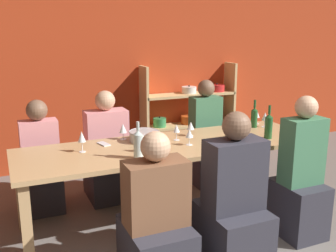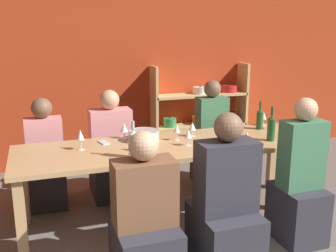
{
  "view_description": "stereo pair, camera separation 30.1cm",
  "coord_description": "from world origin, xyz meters",
  "px_view_note": "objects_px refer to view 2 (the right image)",
  "views": [
    {
      "loc": [
        -1.44,
        -1.31,
        1.81
      ],
      "look_at": [
        0.01,
        2.01,
        0.91
      ],
      "focal_mm": 42.0,
      "sensor_mm": 36.0,
      "label": 1
    },
    {
      "loc": [
        -1.16,
        -1.42,
        1.81
      ],
      "look_at": [
        0.01,
        2.01,
        0.91
      ],
      "focal_mm": 42.0,
      "sensor_mm": 36.0,
      "label": 2
    }
  ],
  "objects_px": {
    "person_near_a": "(145,226)",
    "wine_bottle_amber": "(271,128)",
    "wine_glass_white_a": "(140,139)",
    "wine_bottle_green": "(133,143)",
    "person_near_c": "(225,211)",
    "wine_glass_red_a": "(188,134)",
    "wine_glass_empty_a": "(192,126)",
    "wine_bottle_dark": "(260,118)",
    "wine_glass_red_b": "(271,119)",
    "cell_phone": "(104,142)",
    "wine_glass_red_d": "(80,135)",
    "person_far_b": "(211,146)",
    "mixing_bowl": "(144,135)",
    "shelf_unit": "(202,122)",
    "wine_glass_red_e": "(124,128)",
    "wine_glass_red_c": "(247,137)",
    "wine_glass_empty_b": "(264,116)",
    "person_near_b": "(299,189)",
    "wine_glass_red_f": "(177,129)",
    "person_far_c": "(46,166)",
    "person_far_a": "(111,158)",
    "dining_table": "(171,152)"
  },
  "relations": [
    {
      "from": "wine_glass_red_f",
      "to": "person_far_c",
      "type": "xyz_separation_m",
      "value": [
        -1.21,
        0.63,
        -0.45
      ]
    },
    {
      "from": "shelf_unit",
      "to": "wine_glass_red_e",
      "type": "relative_size",
      "value": 8.98
    },
    {
      "from": "person_near_a",
      "to": "wine_glass_empty_a",
      "type": "bearing_deg",
      "value": 51.81
    },
    {
      "from": "person_near_a",
      "to": "wine_bottle_amber",
      "type": "bearing_deg",
      "value": 22.55
    },
    {
      "from": "wine_bottle_green",
      "to": "person_near_b",
      "type": "xyz_separation_m",
      "value": [
        1.34,
        -0.45,
        -0.42
      ]
    },
    {
      "from": "wine_bottle_green",
      "to": "person_far_c",
      "type": "distance_m",
      "value": 1.3
    },
    {
      "from": "wine_bottle_green",
      "to": "shelf_unit",
      "type": "bearing_deg",
      "value": 53.08
    },
    {
      "from": "wine_glass_red_e",
      "to": "wine_glass_empty_b",
      "type": "bearing_deg",
      "value": 0.81
    },
    {
      "from": "wine_glass_red_c",
      "to": "wine_glass_red_e",
      "type": "height_order",
      "value": "wine_glass_red_c"
    },
    {
      "from": "shelf_unit",
      "to": "person_near_c",
      "type": "distance_m",
      "value": 2.7
    },
    {
      "from": "shelf_unit",
      "to": "wine_glass_white_a",
      "type": "distance_m",
      "value": 2.33
    },
    {
      "from": "wine_bottle_amber",
      "to": "wine_glass_empty_b",
      "type": "bearing_deg",
      "value": 64.4
    },
    {
      "from": "wine_glass_red_a",
      "to": "person_near_a",
      "type": "relative_size",
      "value": 0.13
    },
    {
      "from": "wine_bottle_dark",
      "to": "wine_glass_red_b",
      "type": "xyz_separation_m",
      "value": [
        0.11,
        -0.04,
        -0.0
      ]
    },
    {
      "from": "wine_glass_red_a",
      "to": "wine_glass_empty_b",
      "type": "xyz_separation_m",
      "value": [
        1.08,
        0.45,
        0.0
      ]
    },
    {
      "from": "wine_glass_red_a",
      "to": "wine_glass_red_b",
      "type": "relative_size",
      "value": 0.91
    },
    {
      "from": "wine_glass_red_c",
      "to": "wine_glass_white_a",
      "type": "bearing_deg",
      "value": 164.14
    },
    {
      "from": "wine_glass_red_a",
      "to": "person_far_b",
      "type": "xyz_separation_m",
      "value": [
        0.62,
        0.81,
        -0.4
      ]
    },
    {
      "from": "wine_bottle_dark",
      "to": "wine_bottle_amber",
      "type": "relative_size",
      "value": 0.91
    },
    {
      "from": "dining_table",
      "to": "wine_bottle_amber",
      "type": "bearing_deg",
      "value": -12.03
    },
    {
      "from": "person_near_a",
      "to": "wine_glass_red_b",
      "type": "bearing_deg",
      "value": 30.32
    },
    {
      "from": "person_near_a",
      "to": "person_near_c",
      "type": "xyz_separation_m",
      "value": [
        0.64,
        -0.03,
        0.04
      ]
    },
    {
      "from": "dining_table",
      "to": "cell_phone",
      "type": "xyz_separation_m",
      "value": [
        -0.6,
        0.24,
        0.08
      ]
    },
    {
      "from": "wine_glass_red_f",
      "to": "person_near_b",
      "type": "xyz_separation_m",
      "value": [
        0.82,
        -0.82,
        -0.4
      ]
    },
    {
      "from": "wine_glass_empty_b",
      "to": "wine_glass_red_d",
      "type": "bearing_deg",
      "value": -172.49
    },
    {
      "from": "shelf_unit",
      "to": "wine_glass_red_e",
      "type": "distance_m",
      "value": 2.03
    },
    {
      "from": "mixing_bowl",
      "to": "wine_bottle_dark",
      "type": "relative_size",
      "value": 0.97
    },
    {
      "from": "wine_glass_empty_a",
      "to": "wine_glass_red_e",
      "type": "bearing_deg",
      "value": 167.65
    },
    {
      "from": "wine_glass_empty_b",
      "to": "person_near_b",
      "type": "distance_m",
      "value": 1.19
    },
    {
      "from": "person_near_b",
      "to": "wine_glass_empty_a",
      "type": "bearing_deg",
      "value": 124.35
    },
    {
      "from": "wine_glass_red_a",
      "to": "wine_glass_empty_a",
      "type": "distance_m",
      "value": 0.33
    },
    {
      "from": "cell_phone",
      "to": "person_near_a",
      "type": "relative_size",
      "value": 0.14
    },
    {
      "from": "wine_bottle_amber",
      "to": "shelf_unit",
      "type": "bearing_deg",
      "value": 86.47
    },
    {
      "from": "cell_phone",
      "to": "mixing_bowl",
      "type": "bearing_deg",
      "value": -6.74
    },
    {
      "from": "wine_glass_red_c",
      "to": "wine_glass_white_a",
      "type": "height_order",
      "value": "wine_glass_red_c"
    },
    {
      "from": "shelf_unit",
      "to": "person_far_b",
      "type": "bearing_deg",
      "value": -107.48
    },
    {
      "from": "wine_bottle_dark",
      "to": "wine_glass_red_b",
      "type": "relative_size",
      "value": 1.84
    },
    {
      "from": "wine_glass_red_d",
      "to": "person_far_b",
      "type": "distance_m",
      "value": 1.75
    },
    {
      "from": "wine_glass_white_a",
      "to": "wine_bottle_green",
      "type": "bearing_deg",
      "value": -122.08
    },
    {
      "from": "wine_glass_red_e",
      "to": "wine_bottle_dark",
      "type": "bearing_deg",
      "value": -4.06
    },
    {
      "from": "wine_glass_red_b",
      "to": "person_near_c",
      "type": "xyz_separation_m",
      "value": [
        -1.04,
        -1.01,
        -0.44
      ]
    },
    {
      "from": "wine_glass_red_b",
      "to": "wine_glass_empty_a",
      "type": "bearing_deg",
      "value": -179.89
    },
    {
      "from": "wine_bottle_green",
      "to": "wine_bottle_dark",
      "type": "distance_m",
      "value": 1.6
    },
    {
      "from": "mixing_bowl",
      "to": "person_far_a",
      "type": "xyz_separation_m",
      "value": [
        -0.23,
        0.56,
        -0.39
      ]
    },
    {
      "from": "wine_bottle_amber",
      "to": "wine_glass_white_a",
      "type": "distance_m",
      "value": 1.28
    },
    {
      "from": "wine_glass_empty_a",
      "to": "wine_glass_red_e",
      "type": "relative_size",
      "value": 0.93
    },
    {
      "from": "wine_glass_red_c",
      "to": "wine_glass_empty_b",
      "type": "height_order",
      "value": "wine_glass_red_c"
    },
    {
      "from": "wine_glass_empty_b",
      "to": "person_far_c",
      "type": "relative_size",
      "value": 0.14
    },
    {
      "from": "wine_glass_red_b",
      "to": "wine_glass_empty_a",
      "type": "height_order",
      "value": "wine_glass_red_b"
    },
    {
      "from": "wine_glass_red_c",
      "to": "wine_glass_red_d",
      "type": "height_order",
      "value": "wine_glass_red_d"
    }
  ]
}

